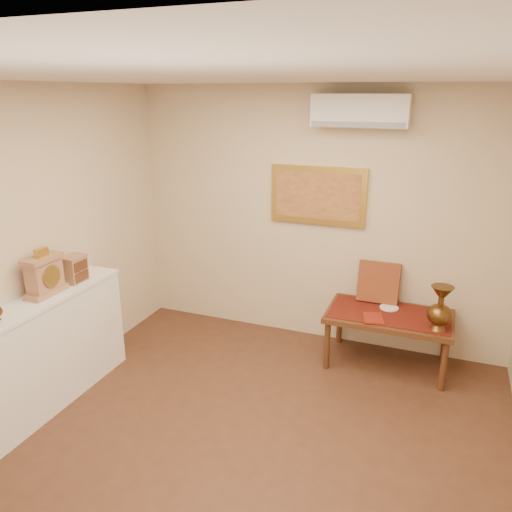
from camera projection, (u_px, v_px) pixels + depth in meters
The scene contains 14 objects.
floor at pixel (233, 465), 3.67m from camera, with size 4.50×4.50×0.00m, color brown.
ceiling at pixel (227, 76), 2.83m from camera, with size 4.50×4.50×0.00m, color silver.
wall_back at pixel (318, 218), 5.24m from camera, with size 4.00×0.02×2.70m, color beige.
table_cloth at pixel (390, 314), 4.87m from camera, with size 1.14×0.59×0.01m, color #5E190F.
brass_urn_tall at pixel (441, 304), 4.47m from camera, with size 0.22×0.22×0.51m, color brown, non-canonical shape.
plate at pixel (389, 308), 4.98m from camera, with size 0.18×0.18×0.01m, color white.
menu at pixel (373, 318), 4.75m from camera, with size 0.18×0.25×0.01m, color maroon.
cushion at pixel (379, 282), 5.10m from camera, with size 0.41×0.10×0.41m, color maroon.
display_ledge at pixel (32, 360), 4.15m from camera, with size 0.37×2.02×0.98m.
mantel_clock at pixel (45, 275), 4.18m from camera, with size 0.17×0.36×0.41m.
wooden_chest at pixel (74, 269), 4.48m from camera, with size 0.16×0.21×0.24m.
low_table at pixel (389, 320), 4.89m from camera, with size 1.20×0.70×0.55m.
painting at pixel (318, 195), 5.14m from camera, with size 1.00×0.06×0.60m.
ac_unit at pixel (360, 111), 4.64m from camera, with size 0.90×0.25×0.30m.
Camera 1 is at (1.24, -2.74, 2.62)m, focal length 35.00 mm.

